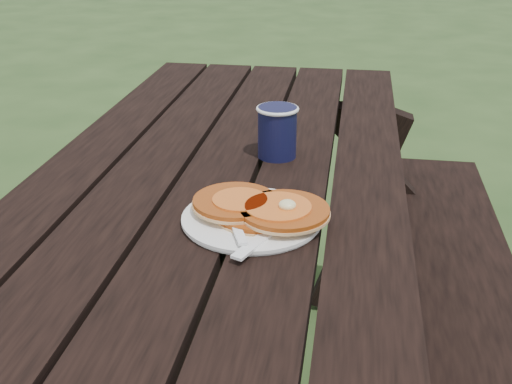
# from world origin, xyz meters

# --- Properties ---
(picnic_table) EXTENTS (1.36, 1.80, 0.75)m
(picnic_table) POSITION_xyz_m (0.00, 0.00, 0.37)
(picnic_table) COLOR black
(picnic_table) RESTS_ON ground
(plate) EXTENTS (0.26, 0.26, 0.01)m
(plate) POSITION_xyz_m (0.10, -0.22, 0.76)
(plate) COLOR white
(plate) RESTS_ON picnic_table
(pancake_stack) EXTENTS (0.24, 0.17, 0.04)m
(pancake_stack) POSITION_xyz_m (0.12, -0.21, 0.77)
(pancake_stack) COLOR #A94813
(pancake_stack) RESTS_ON plate
(knife) EXTENTS (0.09, 0.17, 0.00)m
(knife) POSITION_xyz_m (0.14, -0.28, 0.76)
(knife) COLOR white
(knife) RESTS_ON plate
(fork) EXTENTS (0.09, 0.16, 0.01)m
(fork) POSITION_xyz_m (0.09, -0.28, 0.77)
(fork) COLOR white
(fork) RESTS_ON plate
(coffee_cup) EXTENTS (0.09, 0.09, 0.11)m
(coffee_cup) POSITION_xyz_m (0.11, 0.10, 0.81)
(coffee_cup) COLOR black
(coffee_cup) RESTS_ON picnic_table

